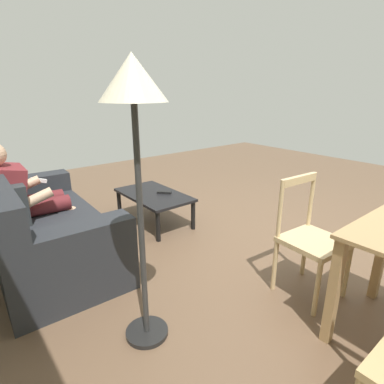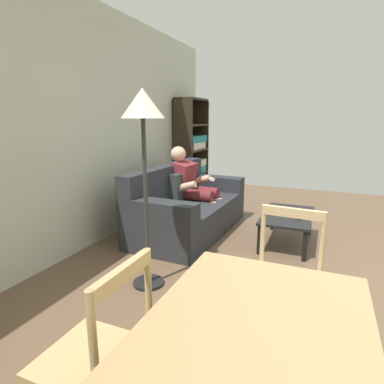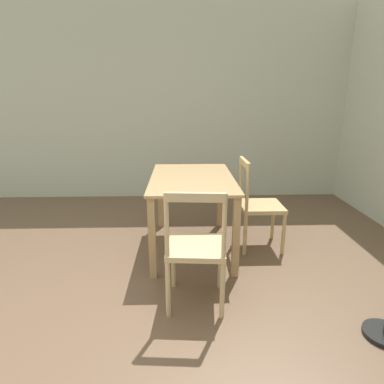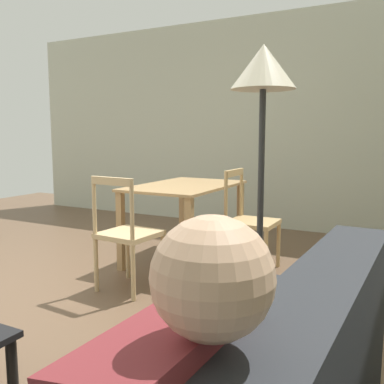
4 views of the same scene
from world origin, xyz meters
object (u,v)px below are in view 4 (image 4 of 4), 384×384
object	(u,v)px
dining_chair_near_wall	(250,221)
dining_chair_facing_couch	(127,234)
floor_lamp	(263,95)
dining_table	(185,197)

from	to	relation	value
dining_chair_near_wall	dining_chair_facing_couch	size ratio (longest dim) A/B	1.00
dining_chair_near_wall	floor_lamp	bearing A→B (deg)	22.19
dining_table	dining_chair_near_wall	world-z (taller)	dining_chair_near_wall
floor_lamp	dining_chair_facing_couch	bearing A→B (deg)	-107.95
dining_chair_near_wall	dining_table	bearing A→B (deg)	-90.01
dining_table	dining_chair_facing_couch	bearing A→B (deg)	-0.14
dining_chair_near_wall	dining_chair_facing_couch	distance (m)	1.18
dining_table	dining_chair_facing_couch	size ratio (longest dim) A/B	1.36
dining_chair_facing_couch	floor_lamp	xyz separation A→B (m)	(0.40, 1.23, 1.00)
dining_chair_near_wall	floor_lamp	distance (m)	1.78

